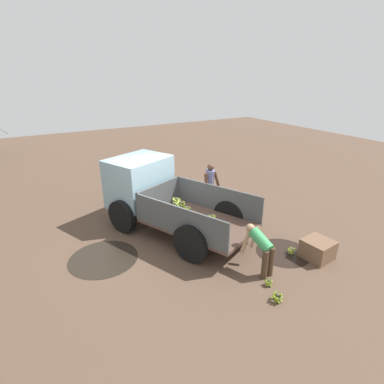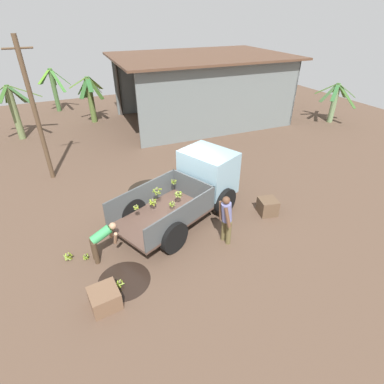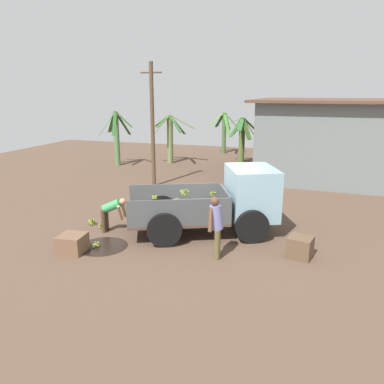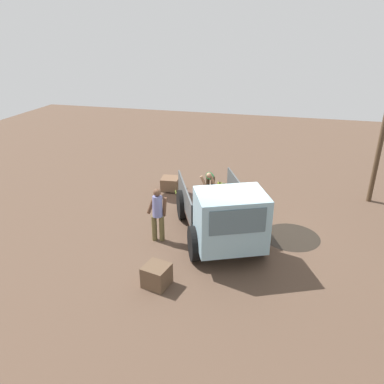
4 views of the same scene
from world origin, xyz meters
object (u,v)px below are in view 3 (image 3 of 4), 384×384
object	(u,v)px
person_worker_loading	(112,211)
cargo_truck	(234,199)
wooden_crate_1	(300,247)
person_foreground_visitor	(216,225)
banana_bunch_on_ground_1	(101,226)
utility_pole	(152,125)
banana_bunch_on_ground_0	(92,221)
wooden_crate_0	(72,243)
banana_bunch_on_ground_2	(96,244)

from	to	relation	value
person_worker_loading	cargo_truck	bearing A→B (deg)	12.43
cargo_truck	wooden_crate_1	bearing A→B (deg)	-57.08
wooden_crate_1	person_worker_loading	bearing A→B (deg)	178.52
person_foreground_visitor	banana_bunch_on_ground_1	world-z (taller)	person_foreground_visitor
utility_pole	person_foreground_visitor	bearing A→B (deg)	-55.38
cargo_truck	banana_bunch_on_ground_0	size ratio (longest dim) A/B	18.77
person_worker_loading	wooden_crate_0	bearing A→B (deg)	-106.02
cargo_truck	banana_bunch_on_ground_1	size ratio (longest dim) A/B	25.55
person_worker_loading	banana_bunch_on_ground_0	world-z (taller)	person_worker_loading
person_worker_loading	wooden_crate_0	size ratio (longest dim) A/B	1.63
banana_bunch_on_ground_1	banana_bunch_on_ground_2	world-z (taller)	banana_bunch_on_ground_2
banana_bunch_on_ground_0	banana_bunch_on_ground_2	xyz separation A→B (m)	(1.12, -1.58, -0.01)
person_worker_loading	banana_bunch_on_ground_0	distance (m)	1.17
person_foreground_visitor	banana_bunch_on_ground_2	distance (m)	3.45
banana_bunch_on_ground_2	wooden_crate_1	bearing A→B (deg)	11.25
banana_bunch_on_ground_1	wooden_crate_0	world-z (taller)	wooden_crate_0
person_foreground_visitor	wooden_crate_0	xyz separation A→B (m)	(-3.78, -0.83, -0.67)
wooden_crate_0	banana_bunch_on_ground_2	bearing A→B (deg)	44.20
person_foreground_visitor	wooden_crate_1	distance (m)	2.30
banana_bunch_on_ground_1	wooden_crate_1	world-z (taller)	wooden_crate_1
wooden_crate_0	wooden_crate_1	size ratio (longest dim) A/B	1.13
cargo_truck	wooden_crate_1	size ratio (longest dim) A/B	7.97
utility_pole	banana_bunch_on_ground_2	size ratio (longest dim) A/B	23.76
banana_bunch_on_ground_1	wooden_crate_1	distance (m)	6.11
person_worker_loading	banana_bunch_on_ground_1	bearing A→B (deg)	155.88
banana_bunch_on_ground_1	wooden_crate_1	size ratio (longest dim) A/B	0.31
cargo_truck	person_foreground_visitor	world-z (taller)	cargo_truck
wooden_crate_0	wooden_crate_1	xyz separation A→B (m)	(5.88, 1.52, 0.04)
cargo_truck	banana_bunch_on_ground_0	xyz separation A→B (m)	(-4.51, -0.84, -0.93)
wooden_crate_0	wooden_crate_1	bearing A→B (deg)	14.45
cargo_truck	person_worker_loading	xyz separation A→B (m)	(-3.55, -1.19, -0.37)
banana_bunch_on_ground_2	person_foreground_visitor	bearing A→B (deg)	6.74
person_foreground_visitor	wooden_crate_1	bearing A→B (deg)	-171.70
banana_bunch_on_ground_1	person_foreground_visitor	bearing A→B (deg)	-13.99
person_foreground_visitor	banana_bunch_on_ground_1	size ratio (longest dim) A/B	8.84
utility_pole	wooden_crate_1	world-z (taller)	utility_pole
person_foreground_visitor	person_worker_loading	bearing A→B (deg)	-23.23
person_foreground_visitor	banana_bunch_on_ground_0	xyz separation A→B (m)	(-4.45, 1.18, -0.80)
person_worker_loading	banana_bunch_on_ground_2	world-z (taller)	person_worker_loading
banana_bunch_on_ground_0	banana_bunch_on_ground_2	distance (m)	1.93
banana_bunch_on_ground_2	wooden_crate_0	size ratio (longest dim) A/B	0.34
person_foreground_visitor	cargo_truck	bearing A→B (deg)	-101.58
banana_bunch_on_ground_1	wooden_crate_0	size ratio (longest dim) A/B	0.28
person_foreground_visitor	banana_bunch_on_ground_0	distance (m)	4.67
person_worker_loading	person_foreground_visitor	bearing A→B (deg)	-19.56
cargo_truck	utility_pole	bearing A→B (deg)	111.41
banana_bunch_on_ground_0	banana_bunch_on_ground_1	world-z (taller)	banana_bunch_on_ground_0
wooden_crate_0	utility_pole	bearing A→B (deg)	96.19
banana_bunch_on_ground_1	wooden_crate_1	xyz separation A→B (m)	(6.10, -0.31, 0.19)
banana_bunch_on_ground_0	banana_bunch_on_ground_1	bearing A→B (deg)	-22.33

